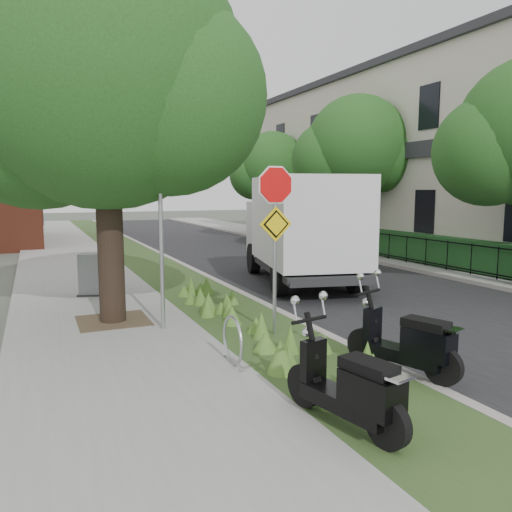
{
  "coord_description": "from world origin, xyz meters",
  "views": [
    {
      "loc": [
        -5.38,
        -7.49,
        2.77
      ],
      "look_at": [
        -0.83,
        2.72,
        1.3
      ],
      "focal_mm": 35.0,
      "sensor_mm": 36.0,
      "label": 1
    }
  ],
  "objects_px": {
    "scooter_near": "(356,396)",
    "box_truck": "(302,225)",
    "utility_cabinet": "(94,275)",
    "scooter_far": "(414,348)",
    "sign_assembly": "(275,215)"
  },
  "relations": [
    {
      "from": "box_truck",
      "to": "utility_cabinet",
      "type": "relative_size",
      "value": 5.99
    },
    {
      "from": "scooter_near",
      "to": "box_truck",
      "type": "relative_size",
      "value": 0.28
    },
    {
      "from": "utility_cabinet",
      "to": "scooter_far",
      "type": "bearing_deg",
      "value": -65.78
    },
    {
      "from": "sign_assembly",
      "to": "scooter_far",
      "type": "height_order",
      "value": "sign_assembly"
    },
    {
      "from": "scooter_near",
      "to": "utility_cabinet",
      "type": "bearing_deg",
      "value": 101.43
    },
    {
      "from": "scooter_far",
      "to": "box_truck",
      "type": "height_order",
      "value": "box_truck"
    },
    {
      "from": "box_truck",
      "to": "scooter_near",
      "type": "bearing_deg",
      "value": -115.59
    },
    {
      "from": "scooter_near",
      "to": "utility_cabinet",
      "type": "distance_m",
      "value": 9.03
    },
    {
      "from": "sign_assembly",
      "to": "scooter_far",
      "type": "xyz_separation_m",
      "value": [
        0.87,
        -2.72,
        -1.78
      ]
    },
    {
      "from": "box_truck",
      "to": "utility_cabinet",
      "type": "bearing_deg",
      "value": 177.34
    },
    {
      "from": "scooter_near",
      "to": "scooter_far",
      "type": "xyz_separation_m",
      "value": [
        1.72,
        1.04,
        0.0
      ]
    },
    {
      "from": "scooter_near",
      "to": "utility_cabinet",
      "type": "relative_size",
      "value": 1.69
    },
    {
      "from": "scooter_far",
      "to": "sign_assembly",
      "type": "bearing_deg",
      "value": 107.64
    },
    {
      "from": "scooter_far",
      "to": "utility_cabinet",
      "type": "distance_m",
      "value": 8.57
    },
    {
      "from": "scooter_near",
      "to": "utility_cabinet",
      "type": "height_order",
      "value": "utility_cabinet"
    }
  ]
}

